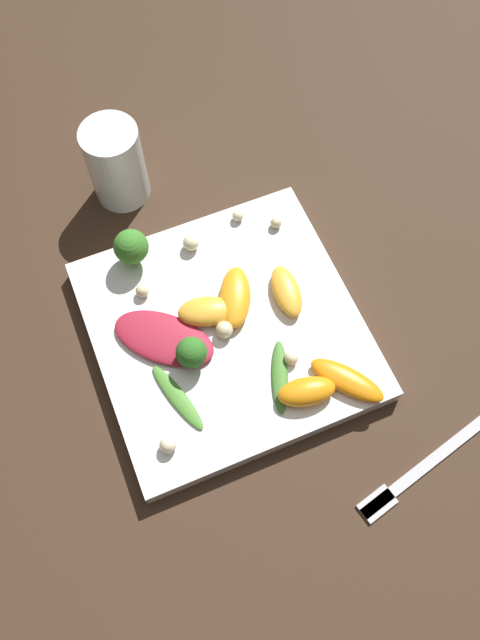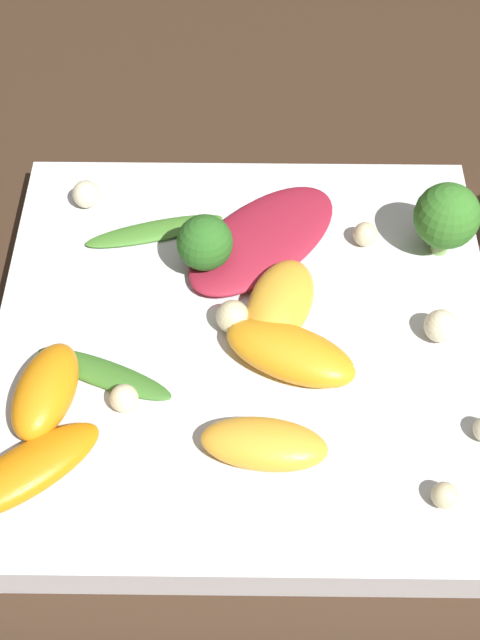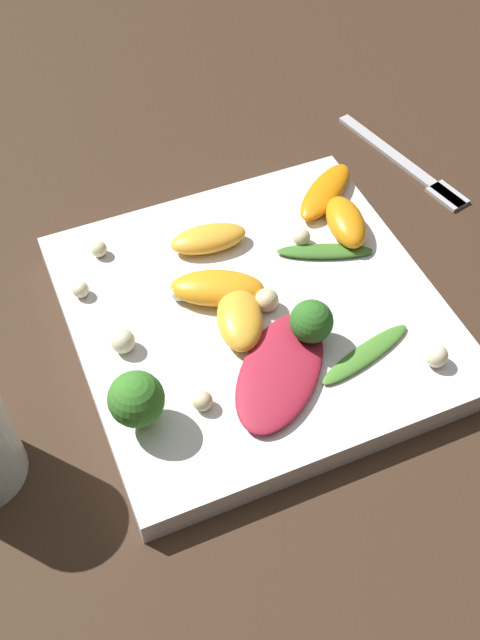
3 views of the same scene
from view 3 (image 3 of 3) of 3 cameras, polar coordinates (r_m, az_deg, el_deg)
ground_plane at (r=0.58m, az=1.12°, el=-0.32°), size 2.40×2.40×0.00m
plate at (r=0.57m, az=1.14°, el=0.37°), size 0.27×0.27×0.02m
fork at (r=0.73m, az=13.06°, el=11.18°), size 0.16×0.05×0.01m
radicchio_leaf_0 at (r=0.52m, az=3.08°, el=-3.88°), size 0.12×0.11×0.01m
orange_segment_0 at (r=0.60m, az=-2.42°, el=6.21°), size 0.04×0.06×0.02m
orange_segment_1 at (r=0.62m, az=8.06°, el=7.41°), size 0.06×0.04×0.02m
orange_segment_2 at (r=0.54m, az=-0.01°, el=0.10°), size 0.07×0.05×0.02m
orange_segment_3 at (r=0.65m, az=6.53°, el=9.69°), size 0.07×0.08×0.01m
orange_segment_4 at (r=0.56m, az=-1.76°, el=2.45°), size 0.06×0.08×0.02m
broccoli_floret_0 at (r=0.53m, az=5.46°, el=-0.16°), size 0.03×0.03×0.04m
broccoli_floret_1 at (r=0.49m, az=-7.91°, el=-6.03°), size 0.04×0.04×0.05m
arugula_sprig_0 at (r=0.60m, az=6.48°, el=5.23°), size 0.04×0.08×0.01m
arugula_sprig_1 at (r=0.54m, az=9.54°, el=-2.57°), size 0.04×0.08×0.00m
macadamia_nut_0 at (r=0.56m, az=2.05°, el=1.53°), size 0.02×0.02×0.02m
macadamia_nut_1 at (r=0.54m, az=14.75°, el=-2.66°), size 0.02×0.02×0.02m
macadamia_nut_2 at (r=0.61m, az=-10.70°, el=5.33°), size 0.01×0.01×0.01m
macadamia_nut_3 at (r=0.58m, az=-12.06°, el=2.28°), size 0.01×0.01×0.01m
macadamia_nut_4 at (r=0.61m, az=4.70°, el=6.32°), size 0.01×0.01×0.01m
macadamia_nut_5 at (r=0.51m, az=-2.88°, el=-6.17°), size 0.01×0.01×0.01m
macadamia_nut_6 at (r=0.57m, az=-4.60°, el=2.22°), size 0.02×0.02×0.02m
macadamia_nut_7 at (r=0.54m, az=-8.85°, el=-1.79°), size 0.02×0.02×0.02m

